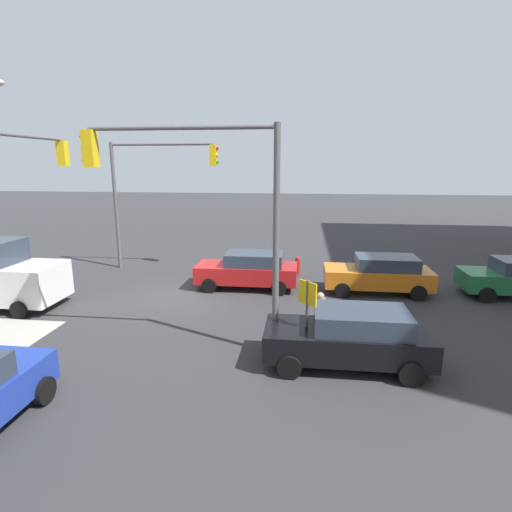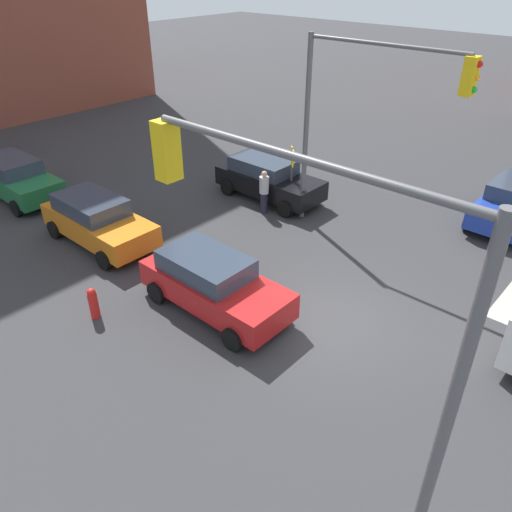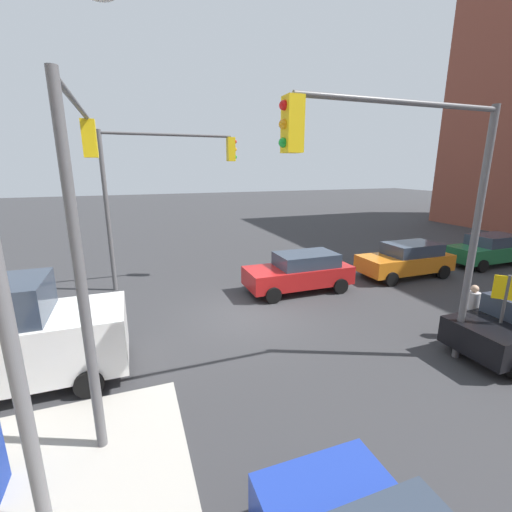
% 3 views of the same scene
% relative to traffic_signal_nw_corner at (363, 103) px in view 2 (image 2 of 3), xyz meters
% --- Properties ---
extents(ground_plane, '(120.00, 120.00, 0.00)m').
position_rel_traffic_signal_nw_corner_xyz_m(ground_plane, '(2.38, -4.50, -4.63)').
color(ground_plane, '#333335').
extents(traffic_signal_nw_corner, '(5.55, 0.36, 6.50)m').
position_rel_traffic_signal_nw_corner_xyz_m(traffic_signal_nw_corner, '(0.00, 0.00, 0.00)').
color(traffic_signal_nw_corner, '#59595B').
rests_on(traffic_signal_nw_corner, ground).
extents(traffic_signal_se_corner, '(5.60, 0.36, 6.50)m').
position_rel_traffic_signal_nw_corner_xyz_m(traffic_signal_se_corner, '(4.74, -9.00, 0.00)').
color(traffic_signal_se_corner, '#59595B').
rests_on(traffic_signal_se_corner, ground).
extents(warning_sign_two_way, '(0.48, 0.48, 2.40)m').
position_rel_traffic_signal_nw_corner_xyz_m(warning_sign_two_way, '(-3.02, 0.45, -3.00)').
color(warning_sign_two_way, '#4C4C4C').
rests_on(warning_sign_two_way, ground).
extents(fire_hydrant, '(0.26, 0.26, 0.94)m').
position_rel_traffic_signal_nw_corner_xyz_m(fire_hydrant, '(-2.62, -8.70, -4.15)').
color(fire_hydrant, red).
rests_on(fire_hydrant, ground).
extents(hatchback_black, '(4.47, 2.02, 1.62)m').
position_rel_traffic_signal_nw_corner_xyz_m(hatchback_black, '(-4.20, 0.45, -3.79)').
color(hatchback_black, black).
rests_on(hatchback_black, ground).
extents(hatchback_blue, '(2.02, 4.00, 1.62)m').
position_rel_traffic_signal_nw_corner_xyz_m(hatchback_blue, '(3.92, 4.58, -3.79)').
color(hatchback_blue, '#1E389E').
rests_on(hatchback_blue, ground).
extents(coupe_red, '(4.45, 2.02, 1.62)m').
position_rel_traffic_signal_nw_corner_xyz_m(coupe_red, '(-0.48, -6.21, -3.79)').
color(coupe_red, '#B21919').
rests_on(coupe_red, ground).
extents(coupe_orange, '(4.47, 2.02, 1.62)m').
position_rel_traffic_signal_nw_corner_xyz_m(coupe_orange, '(-6.15, -6.21, -3.79)').
color(coupe_orange, orange).
rests_on(coupe_orange, ground).
extents(hatchback_green, '(4.35, 2.02, 1.62)m').
position_rel_traffic_signal_nw_corner_xyz_m(hatchback_green, '(-11.81, -6.30, -3.79)').
color(hatchback_green, '#1E6638').
rests_on(hatchback_green, ground).
extents(pedestrian_waiting, '(0.36, 0.36, 1.70)m').
position_rel_traffic_signal_nw_corner_xyz_m(pedestrian_waiting, '(-3.42, -0.70, -3.75)').
color(pedestrian_waiting, '#B2B2B7').
rests_on(pedestrian_waiting, ground).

